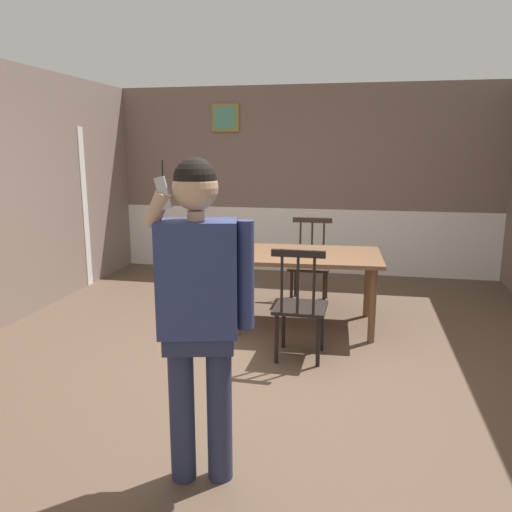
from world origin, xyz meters
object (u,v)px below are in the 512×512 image
at_px(chair_by_doorway, 310,263).
at_px(dining_table, 306,262).
at_px(person_figure, 199,300).
at_px(chair_near_window, 300,306).

bearing_deg(chair_by_doorway, dining_table, 92.81).
distance_m(chair_by_doorway, person_figure, 3.60).
bearing_deg(dining_table, person_figure, -96.30).
bearing_deg(person_figure, chair_by_doorway, -107.37).
height_order(chair_near_window, person_figure, person_figure).
xyz_separation_m(chair_near_window, chair_by_doorway, (-0.08, 1.76, -0.01)).
relative_size(chair_near_window, chair_by_doorway, 1.01).
bearing_deg(chair_near_window, chair_by_doorway, 93.74).
bearing_deg(dining_table, chair_by_doorway, 92.70).
relative_size(chair_near_window, person_figure, 0.57).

